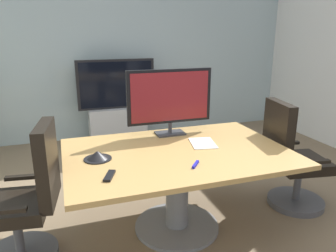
% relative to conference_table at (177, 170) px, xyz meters
% --- Properties ---
extents(ground_plane, '(7.14, 7.14, 0.00)m').
position_rel_conference_table_xyz_m(ground_plane, '(-0.01, 0.06, -0.56)').
color(ground_plane, '#7A664C').
extents(wall_back_glass_partition, '(6.14, 0.10, 2.94)m').
position_rel_conference_table_xyz_m(wall_back_glass_partition, '(-0.01, 2.93, 0.91)').
color(wall_back_glass_partition, '#9EB2B7').
rests_on(wall_back_glass_partition, ground).
extents(conference_table, '(1.88, 1.28, 0.75)m').
position_rel_conference_table_xyz_m(conference_table, '(0.00, 0.00, 0.00)').
color(conference_table, '#B2894C').
rests_on(conference_table, ground).
extents(office_chair_left, '(0.62, 0.60, 1.09)m').
position_rel_conference_table_xyz_m(office_chair_left, '(-1.21, -0.02, -0.11)').
color(office_chair_left, '#4C4C51').
rests_on(office_chair_left, ground).
extents(office_chair_right, '(0.63, 0.61, 1.09)m').
position_rel_conference_table_xyz_m(office_chair_right, '(1.21, 0.01, -0.11)').
color(office_chair_right, '#4C4C51').
rests_on(office_chair_right, ground).
extents(tv_monitor, '(0.84, 0.18, 0.64)m').
position_rel_conference_table_xyz_m(tv_monitor, '(0.09, 0.47, 0.54)').
color(tv_monitor, '#333338').
rests_on(tv_monitor, conference_table).
extents(wall_display_unit, '(1.20, 0.36, 1.31)m').
position_rel_conference_table_xyz_m(wall_display_unit, '(-0.07, 2.58, -0.12)').
color(wall_display_unit, '#B7BABC').
rests_on(wall_display_unit, ground).
extents(conference_phone, '(0.22, 0.22, 0.07)m').
position_rel_conference_table_xyz_m(conference_phone, '(-0.67, 0.03, 0.21)').
color(conference_phone, black).
rests_on(conference_phone, conference_table).
extents(remote_control, '(0.11, 0.18, 0.02)m').
position_rel_conference_table_xyz_m(remote_control, '(-0.63, -0.33, 0.19)').
color(remote_control, black).
rests_on(remote_control, conference_table).
extents(whiteboard_marker, '(0.10, 0.11, 0.02)m').
position_rel_conference_table_xyz_m(whiteboard_marker, '(0.02, -0.34, 0.19)').
color(whiteboard_marker, '#1919A5').
rests_on(whiteboard_marker, conference_table).
extents(paper_notepad, '(0.26, 0.34, 0.01)m').
position_rel_conference_table_xyz_m(paper_notepad, '(0.28, 0.10, 0.19)').
color(paper_notepad, white).
rests_on(paper_notepad, conference_table).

